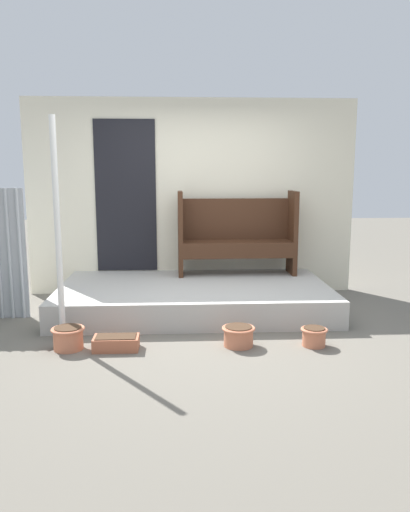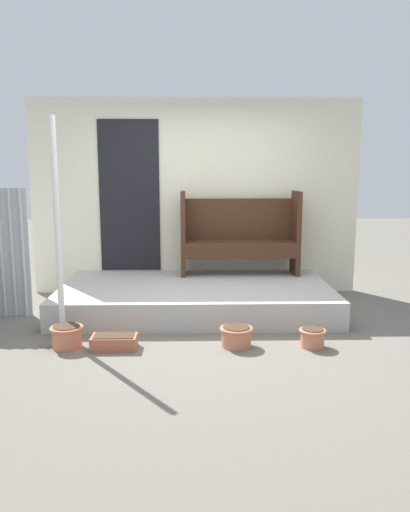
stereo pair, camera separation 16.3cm
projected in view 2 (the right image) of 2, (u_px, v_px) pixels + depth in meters
The scene contains 9 objects.
ground_plane at pixel (202, 334), 5.16m from camera, with size 24.00×24.00×0.00m, color #666056.
porch_slab at pixel (196, 297), 6.01m from camera, with size 3.19×1.78×0.31m.
house_wall at pixel (192, 198), 6.71m from camera, with size 4.39×0.08×2.60m.
support_post at pixel (58, 231), 4.85m from camera, with size 0.06×0.06×2.18m.
bench at pixel (239, 232), 6.51m from camera, with size 1.53×0.42×1.09m.
flower_pot_left at pixel (67, 336), 4.74m from camera, with size 0.32×0.32×0.22m.
flower_pot_middle at pixel (236, 335), 4.78m from camera, with size 0.32×0.32×0.20m.
flower_pot_right at pixel (312, 337), 4.76m from camera, with size 0.26×0.26×0.18m.
planter_box_rect at pixel (114, 342), 4.72m from camera, with size 0.43×0.23×0.13m.
Camera 2 is at (-0.07, -4.94, 1.68)m, focal length 35.00 mm.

